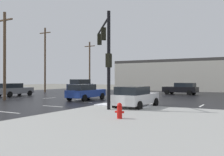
{
  "coord_description": "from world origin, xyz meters",
  "views": [
    {
      "loc": [
        13.36,
        -20.58,
        2.15
      ],
      "look_at": [
        -1.36,
        5.88,
        2.24
      ],
      "focal_mm": 39.98,
      "sensor_mm": 36.0,
      "label": 1
    }
  ],
  "objects_px": {
    "sedan_white": "(135,97)",
    "utility_pole_mid": "(5,54)",
    "utility_pole_far": "(45,59)",
    "utility_pole_distant": "(90,65)",
    "traffic_signal_mast": "(105,47)",
    "sedan_blue": "(85,92)",
    "fire_hydrant": "(120,111)",
    "sedan_black": "(181,88)",
    "suv_navy": "(80,85)",
    "sedan_grey": "(14,89)"
  },
  "relations": [
    {
      "from": "sedan_blue",
      "to": "utility_pole_distant",
      "type": "bearing_deg",
      "value": 34.09
    },
    {
      "from": "sedan_blue",
      "to": "sedan_white",
      "type": "xyz_separation_m",
      "value": [
        7.1,
        -3.8,
        0.0
      ]
    },
    {
      "from": "fire_hydrant",
      "to": "sedan_black",
      "type": "bearing_deg",
      "value": 95.87
    },
    {
      "from": "sedan_white",
      "to": "utility_pole_distant",
      "type": "relative_size",
      "value": 0.51
    },
    {
      "from": "traffic_signal_mast",
      "to": "sedan_blue",
      "type": "bearing_deg",
      "value": 8.05
    },
    {
      "from": "sedan_blue",
      "to": "sedan_grey",
      "type": "distance_m",
      "value": 10.8
    },
    {
      "from": "suv_navy",
      "to": "utility_pole_distant",
      "type": "bearing_deg",
      "value": -163.93
    },
    {
      "from": "sedan_black",
      "to": "fire_hydrant",
      "type": "bearing_deg",
      "value": 101.3
    },
    {
      "from": "fire_hydrant",
      "to": "suv_navy",
      "type": "height_order",
      "value": "suv_navy"
    },
    {
      "from": "sedan_white",
      "to": "utility_pole_far",
      "type": "bearing_deg",
      "value": 60.31
    },
    {
      "from": "suv_navy",
      "to": "utility_pole_distant",
      "type": "relative_size",
      "value": 0.55
    },
    {
      "from": "traffic_signal_mast",
      "to": "sedan_black",
      "type": "bearing_deg",
      "value": -41.57
    },
    {
      "from": "sedan_blue",
      "to": "utility_pole_distant",
      "type": "height_order",
      "value": "utility_pole_distant"
    },
    {
      "from": "sedan_white",
      "to": "utility_pole_far",
      "type": "xyz_separation_m",
      "value": [
        -21.1,
        12.66,
        4.47
      ]
    },
    {
      "from": "traffic_signal_mast",
      "to": "sedan_blue",
      "type": "relative_size",
      "value": 1.41
    },
    {
      "from": "sedan_blue",
      "to": "utility_pole_mid",
      "type": "bearing_deg",
      "value": 120.25
    },
    {
      "from": "utility_pole_far",
      "to": "utility_pole_distant",
      "type": "distance_m",
      "value": 9.19
    },
    {
      "from": "sedan_white",
      "to": "utility_pole_mid",
      "type": "relative_size",
      "value": 0.52
    },
    {
      "from": "sedan_grey",
      "to": "sedan_white",
      "type": "relative_size",
      "value": 1.0
    },
    {
      "from": "sedan_blue",
      "to": "utility_pole_far",
      "type": "bearing_deg",
      "value": 58.7
    },
    {
      "from": "traffic_signal_mast",
      "to": "utility_pole_distant",
      "type": "distance_m",
      "value": 28.23
    },
    {
      "from": "suv_navy",
      "to": "sedan_grey",
      "type": "distance_m",
      "value": 12.42
    },
    {
      "from": "sedan_grey",
      "to": "utility_pole_mid",
      "type": "xyz_separation_m",
      "value": [
        3.79,
        -4.2,
        3.75
      ]
    },
    {
      "from": "suv_navy",
      "to": "sedan_grey",
      "type": "bearing_deg",
      "value": -5.62
    },
    {
      "from": "sedan_white",
      "to": "utility_pole_distant",
      "type": "xyz_separation_m",
      "value": [
        -18.61,
        21.49,
        3.83
      ]
    },
    {
      "from": "utility_pole_distant",
      "to": "utility_pole_far",
      "type": "bearing_deg",
      "value": -105.75
    },
    {
      "from": "sedan_blue",
      "to": "sedan_black",
      "type": "distance_m",
      "value": 14.83
    },
    {
      "from": "fire_hydrant",
      "to": "traffic_signal_mast",
      "type": "bearing_deg",
      "value": 128.35
    },
    {
      "from": "traffic_signal_mast",
      "to": "suv_navy",
      "type": "bearing_deg",
      "value": 2.16
    },
    {
      "from": "sedan_black",
      "to": "sedan_blue",
      "type": "bearing_deg",
      "value": 70.46
    },
    {
      "from": "fire_hydrant",
      "to": "sedan_black",
      "type": "relative_size",
      "value": 0.17
    },
    {
      "from": "utility_pole_mid",
      "to": "utility_pole_far",
      "type": "height_order",
      "value": "utility_pole_far"
    },
    {
      "from": "fire_hydrant",
      "to": "sedan_blue",
      "type": "xyz_separation_m",
      "value": [
        -8.59,
        9.17,
        0.32
      ]
    },
    {
      "from": "fire_hydrant",
      "to": "suv_navy",
      "type": "xyz_separation_m",
      "value": [
        -18.5,
        21.85,
        0.55
      ]
    },
    {
      "from": "utility_pole_distant",
      "to": "utility_pole_mid",
      "type": "bearing_deg",
      "value": -78.23
    },
    {
      "from": "utility_pole_mid",
      "to": "utility_pole_far",
      "type": "bearing_deg",
      "value": 118.68
    },
    {
      "from": "suv_navy",
      "to": "sedan_white",
      "type": "relative_size",
      "value": 1.07
    },
    {
      "from": "traffic_signal_mast",
      "to": "sedan_white",
      "type": "relative_size",
      "value": 1.41
    },
    {
      "from": "suv_navy",
      "to": "sedan_grey",
      "type": "height_order",
      "value": "suv_navy"
    },
    {
      "from": "sedan_grey",
      "to": "utility_pole_far",
      "type": "xyz_separation_m",
      "value": [
        -3.2,
        8.58,
        4.47
      ]
    },
    {
      "from": "utility_pole_distant",
      "to": "suv_navy",
      "type": "bearing_deg",
      "value": -72.4
    },
    {
      "from": "suv_navy",
      "to": "utility_pole_far",
      "type": "xyz_separation_m",
      "value": [
        -4.08,
        -3.8,
        4.23
      ]
    },
    {
      "from": "sedan_black",
      "to": "sedan_grey",
      "type": "bearing_deg",
      "value": 43.07
    },
    {
      "from": "suv_navy",
      "to": "utility_pole_mid",
      "type": "height_order",
      "value": "utility_pole_mid"
    },
    {
      "from": "utility_pole_far",
      "to": "fire_hydrant",
      "type": "bearing_deg",
      "value": -38.62
    },
    {
      "from": "sedan_blue",
      "to": "sedan_grey",
      "type": "height_order",
      "value": "same"
    },
    {
      "from": "utility_pole_far",
      "to": "suv_navy",
      "type": "bearing_deg",
      "value": 42.97
    },
    {
      "from": "sedan_black",
      "to": "sedan_white",
      "type": "distance_m",
      "value": 17.27
    },
    {
      "from": "traffic_signal_mast",
      "to": "sedan_blue",
      "type": "distance_m",
      "value": 8.11
    },
    {
      "from": "utility_pole_distant",
      "to": "fire_hydrant",
      "type": "bearing_deg",
      "value": -53.21
    }
  ]
}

